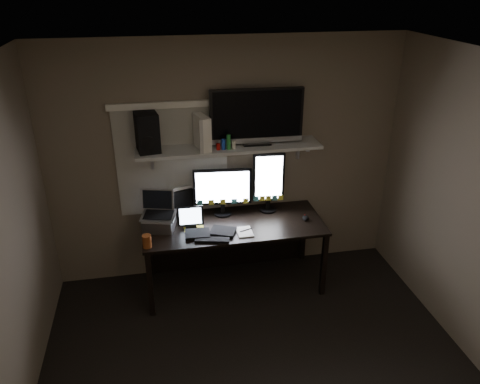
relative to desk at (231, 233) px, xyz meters
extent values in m
plane|color=silver|center=(0.00, -1.55, 1.95)|extent=(3.60, 3.60, 0.00)
plane|color=#6C614D|center=(0.00, 0.25, 0.70)|extent=(3.60, 0.00, 3.60)
cube|color=#B8B6A5|center=(-0.55, 0.24, 0.75)|extent=(1.10, 0.02, 1.10)
cube|color=black|center=(0.00, -0.12, 0.16)|extent=(1.80, 0.75, 0.03)
cube|color=black|center=(0.00, 0.23, -0.20)|extent=(1.80, 0.02, 0.70)
cube|color=black|center=(-0.86, -0.46, -0.20)|extent=(0.05, 0.05, 0.70)
cube|color=black|center=(0.86, -0.46, -0.20)|extent=(0.05, 0.05, 0.70)
cube|color=black|center=(-0.86, 0.21, -0.20)|extent=(0.05, 0.05, 0.70)
cube|color=black|center=(0.86, 0.21, -0.20)|extent=(0.05, 0.05, 0.70)
cube|color=beige|center=(0.00, 0.08, 0.91)|extent=(1.80, 0.35, 0.03)
cube|color=black|center=(-0.07, 0.10, 0.44)|extent=(0.59, 0.12, 0.52)
cube|color=black|center=(0.41, 0.10, 0.50)|extent=(0.33, 0.09, 0.65)
cube|color=black|center=(-0.25, -0.28, 0.19)|extent=(0.52, 0.30, 0.03)
ellipsoid|color=black|center=(0.74, -0.17, 0.20)|extent=(0.09, 0.12, 0.04)
cube|color=white|center=(0.07, -0.32, 0.18)|extent=(0.15, 0.21, 0.01)
cube|color=black|center=(-0.43, -0.10, 0.29)|extent=(0.26, 0.11, 0.22)
cube|color=black|center=(-0.50, 0.18, 0.33)|extent=(0.26, 0.18, 0.31)
cube|color=#B6B5BA|center=(-0.73, -0.09, 0.36)|extent=(0.39, 0.34, 0.37)
cylinder|color=brown|center=(-0.85, -0.40, 0.24)|extent=(0.08, 0.08, 0.12)
cube|color=black|center=(0.27, 0.10, 1.20)|extent=(0.91, 0.19, 0.54)
cube|color=silver|center=(-0.26, 0.06, 1.09)|extent=(0.15, 0.28, 0.33)
cube|color=black|center=(-0.77, 0.10, 1.11)|extent=(0.24, 0.27, 0.37)
camera|label=1|loc=(-0.71, -4.16, 2.46)|focal=35.00mm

